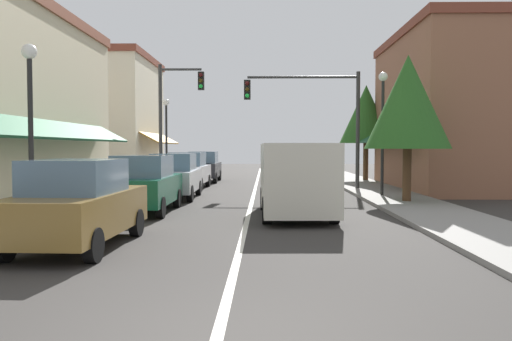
{
  "coord_description": "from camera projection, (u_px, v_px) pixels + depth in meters",
  "views": [
    {
      "loc": [
        0.51,
        -4.99,
        2.01
      ],
      "look_at": [
        0.19,
        12.06,
        1.25
      ],
      "focal_mm": 36.34,
      "sensor_mm": 36.0,
      "label": 1
    }
  ],
  "objects": [
    {
      "name": "street_lamp_left_near",
      "position": [
        30.0,
        104.0,
        12.18
      ],
      "size": [
        0.36,
        0.36,
        4.44
      ],
      "color": "black",
      "rests_on": "ground"
    },
    {
      "name": "traffic_signal_mast_arm",
      "position": [
        317.0,
        109.0,
        24.01
      ],
      "size": [
        5.38,
        0.5,
        5.52
      ],
      "color": "#333333",
      "rests_on": "ground"
    },
    {
      "name": "tree_right_near",
      "position": [
        408.0,
        102.0,
        18.16
      ],
      "size": [
        2.99,
        2.99,
        5.25
      ],
      "color": "#4C331E",
      "rests_on": "ground"
    },
    {
      "name": "lane_center_stripe",
      "position": [
        254.0,
        192.0,
        23.06
      ],
      "size": [
        0.14,
        52.0,
        0.01
      ],
      "primitive_type": "cube",
      "color": "silver",
      "rests_on": "ground"
    },
    {
      "name": "storefront_far_left",
      "position": [
        113.0,
        118.0,
        33.05
      ],
      "size": [
        6.24,
        8.2,
        7.79
      ],
      "color": "beige",
      "rests_on": "ground"
    },
    {
      "name": "parked_car_nearest_left",
      "position": [
        78.0,
        204.0,
        10.31
      ],
      "size": [
        1.87,
        4.15,
        1.77
      ],
      "rotation": [
        0.0,
        0.0,
        -0.03
      ],
      "color": "brown",
      "rests_on": "ground"
    },
    {
      "name": "sidewalk_right",
      "position": [
        378.0,
        191.0,
        22.96
      ],
      "size": [
        2.6,
        56.0,
        0.12
      ],
      "primitive_type": "cube",
      "color": "gray",
      "rests_on": "ground"
    },
    {
      "name": "tree_right_far",
      "position": [
        366.0,
        114.0,
        29.95
      ],
      "size": [
        3.04,
        3.04,
        5.62
      ],
      "color": "#4C331E",
      "rests_on": "ground"
    },
    {
      "name": "street_lamp_right_mid",
      "position": [
        383.0,
        114.0,
        20.39
      ],
      "size": [
        0.36,
        0.36,
        4.97
      ],
      "color": "black",
      "rests_on": "ground"
    },
    {
      "name": "ground_plane",
      "position": [
        254.0,
        192.0,
        23.06
      ],
      "size": [
        80.0,
        80.0,
        0.0
      ],
      "primitive_type": "plane",
      "color": "#33302D"
    },
    {
      "name": "street_lamp_left_far",
      "position": [
        166.0,
        126.0,
        29.39
      ],
      "size": [
        0.36,
        0.36,
        4.75
      ],
      "color": "black",
      "rests_on": "ground"
    },
    {
      "name": "traffic_signal_left_corner",
      "position": [
        174.0,
        108.0,
        25.98
      ],
      "size": [
        2.33,
        0.5,
        6.17
      ],
      "color": "#333333",
      "rests_on": "ground"
    },
    {
      "name": "storefront_right_block",
      "position": [
        450.0,
        111.0,
        24.72
      ],
      "size": [
        6.4,
        10.2,
        7.49
      ],
      "color": "#8E5B42",
      "rests_on": "ground"
    },
    {
      "name": "parked_car_second_left",
      "position": [
        144.0,
        184.0,
        15.91
      ],
      "size": [
        1.79,
        4.1,
        1.77
      ],
      "rotation": [
        0.0,
        0.0,
        -0.0
      ],
      "color": "#0F4C33",
      "rests_on": "ground"
    },
    {
      "name": "van_in_lane",
      "position": [
        295.0,
        177.0,
        15.12
      ],
      "size": [
        2.1,
        5.23,
        2.12
      ],
      "rotation": [
        0.0,
        0.0,
        0.03
      ],
      "color": "beige",
      "rests_on": "ground"
    },
    {
      "name": "parked_car_third_left",
      "position": [
        174.0,
        176.0,
        20.31
      ],
      "size": [
        1.84,
        4.13,
        1.77
      ],
      "rotation": [
        0.0,
        0.0,
        0.02
      ],
      "color": "#B7BABF",
      "rests_on": "ground"
    },
    {
      "name": "parked_car_far_left",
      "position": [
        188.0,
        171.0,
        25.1
      ],
      "size": [
        1.87,
        4.14,
        1.77
      ],
      "rotation": [
        0.0,
        0.0,
        -0.03
      ],
      "color": "silver",
      "rests_on": "ground"
    },
    {
      "name": "parked_car_distant_left",
      "position": [
        204.0,
        167.0,
        30.14
      ],
      "size": [
        1.79,
        4.1,
        1.77
      ],
      "rotation": [
        0.0,
        0.0,
        0.0
      ],
      "color": "black",
      "rests_on": "ground"
    },
    {
      "name": "sidewalk_left",
      "position": [
        132.0,
        191.0,
        23.16
      ],
      "size": [
        2.6,
        56.0,
        0.12
      ],
      "primitive_type": "cube",
      "color": "gray",
      "rests_on": "ground"
    }
  ]
}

